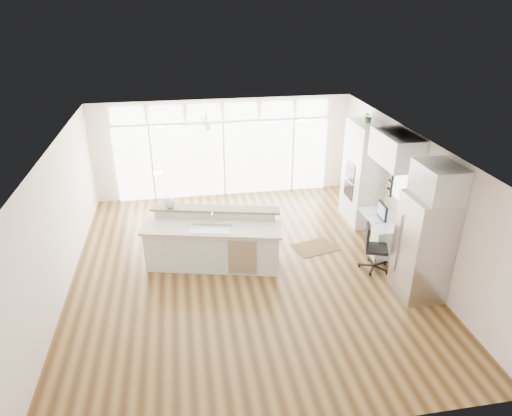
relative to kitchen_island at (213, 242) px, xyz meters
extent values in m
cube|color=#493016|center=(0.63, -0.25, -0.58)|extent=(7.00, 8.00, 0.02)
cube|color=white|center=(0.63, -0.25, 2.13)|extent=(7.00, 8.00, 0.02)
cube|color=white|center=(0.63, 3.75, 0.78)|extent=(7.00, 0.04, 2.70)
cube|color=white|center=(0.63, -4.25, 0.78)|extent=(7.00, 0.04, 2.70)
cube|color=white|center=(-2.87, -0.25, 0.78)|extent=(0.04, 8.00, 2.70)
cube|color=white|center=(4.13, -0.25, 0.78)|extent=(0.04, 8.00, 2.70)
cube|color=white|center=(0.63, 3.69, 0.48)|extent=(5.80, 0.06, 2.08)
cube|color=white|center=(0.63, 3.69, 1.81)|extent=(5.90, 0.06, 0.40)
cube|color=white|center=(4.09, 0.05, 0.98)|extent=(0.04, 0.85, 0.85)
cube|color=white|center=(0.13, 2.55, 1.91)|extent=(1.16, 1.16, 0.32)
cube|color=white|center=(0.63, -0.05, 2.11)|extent=(3.40, 3.00, 0.02)
cube|color=silver|center=(3.80, 1.55, 0.68)|extent=(0.64, 1.20, 2.50)
cube|color=silver|center=(3.76, 0.05, -0.19)|extent=(0.72, 1.30, 0.76)
cube|color=silver|center=(3.80, 0.05, 1.78)|extent=(0.64, 1.30, 0.64)
cube|color=#B5B5BA|center=(3.74, -1.60, 0.43)|extent=(0.76, 0.90, 2.00)
cube|color=silver|center=(3.80, -1.60, 1.73)|extent=(0.64, 0.90, 0.60)
cube|color=black|center=(4.09, 0.67, 0.83)|extent=(0.06, 0.22, 0.80)
cube|color=silver|center=(0.00, 0.00, 0.00)|extent=(3.02, 1.70, 1.13)
cube|color=#352310|center=(2.30, 0.34, -0.56)|extent=(1.04, 0.86, 0.01)
cube|color=black|center=(3.28, -0.69, -0.07)|extent=(0.64, 0.62, 0.99)
sphere|color=silver|center=(-0.83, 0.61, 0.68)|extent=(0.30, 0.30, 0.24)
cube|color=black|center=(3.68, 0.05, 0.39)|extent=(0.10, 0.47, 0.39)
cube|color=white|center=(3.51, 0.05, 0.20)|extent=(0.14, 0.36, 0.02)
imported|color=#285E28|center=(3.80, 1.55, 2.04)|extent=(0.24, 0.27, 0.21)
camera|label=1|loc=(-0.51, -8.22, 4.69)|focal=32.00mm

